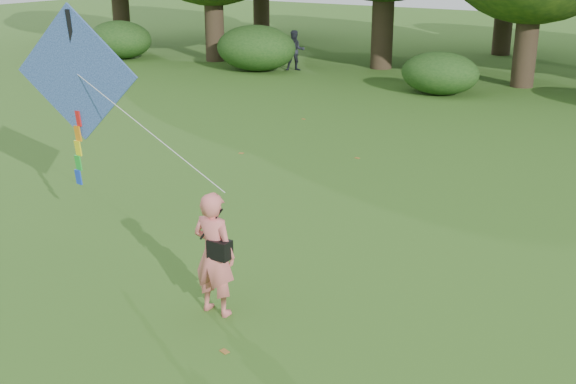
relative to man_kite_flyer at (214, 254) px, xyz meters
The scene contains 7 objects.
ground 1.56m from the man_kite_flyer, 41.41° to the right, with size 100.00×100.00×0.00m, color #265114.
man_kite_flyer is the anchor object (origin of this frame).
bystander_left 20.26m from the man_kite_flyer, 118.64° to the left, with size 0.78×0.61×1.60m, color #22252E.
crossbody_bag 0.17m from the man_kite_flyer, 14.61° to the right, with size 0.43×0.20×0.70m.
flying_kite 4.09m from the man_kite_flyer, 164.04° to the left, with size 4.82×1.32×3.04m.
shrub_band 16.75m from the man_kite_flyer, 89.15° to the left, with size 39.15×3.22×1.88m.
fallen_leaves 2.89m from the man_kite_flyer, 35.49° to the left, with size 11.95×15.22×0.01m.
Camera 1 is at (4.60, -6.12, 4.79)m, focal length 45.00 mm.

